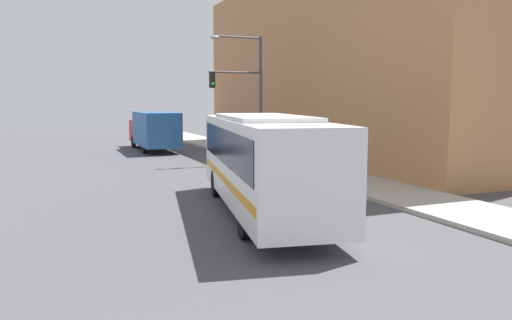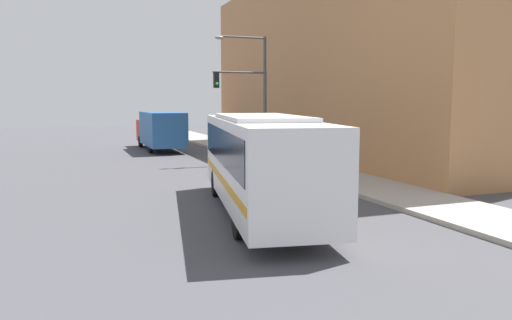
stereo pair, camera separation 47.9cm
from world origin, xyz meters
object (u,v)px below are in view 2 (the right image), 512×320
at_px(fire_hydrant, 335,174).
at_px(traffic_light_pole, 247,99).
at_px(city_bus, 260,157).
at_px(parking_meter, 311,155).
at_px(pedestrian_mid_block, 321,153).
at_px(pedestrian_near_corner, 302,151).
at_px(delivery_truck, 160,129).
at_px(street_lamp, 258,86).

distance_m(fire_hydrant, traffic_light_pole, 9.16).
distance_m(city_bus, parking_meter, 8.02).
bearing_deg(fire_hydrant, pedestrian_mid_block, 71.74).
distance_m(fire_hydrant, pedestrian_near_corner, 4.91).
bearing_deg(traffic_light_pole, delivery_truck, 108.93).
distance_m(parking_meter, street_lamp, 7.43).
xyz_separation_m(city_bus, pedestrian_near_corner, (5.83, 8.76, -0.86)).
xyz_separation_m(fire_hydrant, pedestrian_mid_block, (1.11, 3.36, 0.55)).
bearing_deg(city_bus, pedestrian_near_corner, 66.98).
distance_m(city_bus, pedestrian_mid_block, 9.59).
height_order(parking_meter, street_lamp, street_lamp).
distance_m(street_lamp, pedestrian_near_corner, 5.43).
xyz_separation_m(street_lamp, pedestrian_near_corner, (0.96, -4.01, -3.53)).
bearing_deg(pedestrian_mid_block, city_bus, -130.20).
relative_size(city_bus, pedestrian_mid_block, 6.11).
height_order(fire_hydrant, traffic_light_pole, traffic_light_pole).
bearing_deg(pedestrian_near_corner, street_lamp, 103.52).
bearing_deg(street_lamp, city_bus, -110.86).
distance_m(traffic_light_pole, street_lamp, 1.13).
relative_size(traffic_light_pole, street_lamp, 0.73).
relative_size(pedestrian_near_corner, pedestrian_mid_block, 0.95).
height_order(city_bus, traffic_light_pole, traffic_light_pole).
relative_size(fire_hydrant, pedestrian_mid_block, 0.40).
bearing_deg(fire_hydrant, street_lamp, 91.26).
distance_m(fire_hydrant, parking_meter, 2.32).
relative_size(street_lamp, pedestrian_near_corner, 4.35).
distance_m(delivery_truck, fire_hydrant, 18.84).
height_order(fire_hydrant, street_lamp, street_lamp).
relative_size(parking_meter, street_lamp, 0.19).
bearing_deg(fire_hydrant, city_bus, -142.09).
xyz_separation_m(parking_meter, street_lamp, (-0.19, 6.59, 3.44)).
height_order(parking_meter, pedestrian_mid_block, pedestrian_mid_block).
xyz_separation_m(traffic_light_pole, street_lamp, (0.78, 0.33, 0.75)).
distance_m(traffic_light_pole, pedestrian_mid_block, 6.18).
bearing_deg(delivery_truck, parking_meter, -74.90).
bearing_deg(pedestrian_mid_block, delivery_truck, 110.02).
xyz_separation_m(delivery_truck, traffic_light_pole, (3.37, -9.81, 2.23)).
xyz_separation_m(traffic_light_pole, pedestrian_near_corner, (1.74, -3.68, -2.78)).
bearing_deg(fire_hydrant, traffic_light_pole, 96.52).
bearing_deg(fire_hydrant, parking_meter, 90.00).
bearing_deg(pedestrian_near_corner, parking_meter, -106.64).
relative_size(traffic_light_pole, parking_meter, 3.75).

